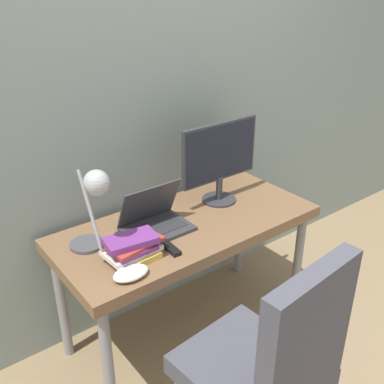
{
  "coord_description": "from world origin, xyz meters",
  "views": [
    {
      "loc": [
        -1.2,
        -1.29,
        1.85
      ],
      "look_at": [
        0.01,
        0.28,
        0.89
      ],
      "focal_mm": 42.0,
      "sensor_mm": 36.0,
      "label": 1
    }
  ],
  "objects_px": {
    "monitor": "(220,157)",
    "book_stack": "(132,248)",
    "laptop": "(155,220)",
    "desk_lamp": "(94,200)",
    "game_controller": "(131,273)",
    "office_chair": "(270,364)"
  },
  "relations": [
    {
      "from": "game_controller",
      "to": "desk_lamp",
      "type": "bearing_deg",
      "value": 100.56
    },
    {
      "from": "monitor",
      "to": "book_stack",
      "type": "xyz_separation_m",
      "value": [
        -0.67,
        -0.2,
        -0.2
      ]
    },
    {
      "from": "desk_lamp",
      "to": "office_chair",
      "type": "distance_m",
      "value": 0.95
    },
    {
      "from": "laptop",
      "to": "office_chair",
      "type": "bearing_deg",
      "value": -94.52
    },
    {
      "from": "laptop",
      "to": "game_controller",
      "type": "height_order",
      "value": "laptop"
    },
    {
      "from": "monitor",
      "to": "book_stack",
      "type": "distance_m",
      "value": 0.73
    },
    {
      "from": "monitor",
      "to": "office_chair",
      "type": "relative_size",
      "value": 0.47
    },
    {
      "from": "desk_lamp",
      "to": "office_chair",
      "type": "relative_size",
      "value": 0.42
    },
    {
      "from": "desk_lamp",
      "to": "laptop",
      "type": "bearing_deg",
      "value": 10.61
    },
    {
      "from": "monitor",
      "to": "desk_lamp",
      "type": "height_order",
      "value": "monitor"
    },
    {
      "from": "monitor",
      "to": "book_stack",
      "type": "height_order",
      "value": "monitor"
    },
    {
      "from": "book_stack",
      "to": "game_controller",
      "type": "relative_size",
      "value": 1.69
    },
    {
      "from": "office_chair",
      "to": "book_stack",
      "type": "distance_m",
      "value": 0.75
    },
    {
      "from": "laptop",
      "to": "desk_lamp",
      "type": "xyz_separation_m",
      "value": [
        -0.34,
        -0.06,
        0.24
      ]
    },
    {
      "from": "book_stack",
      "to": "game_controller",
      "type": "bearing_deg",
      "value": -124.37
    },
    {
      "from": "laptop",
      "to": "game_controller",
      "type": "xyz_separation_m",
      "value": [
        -0.3,
        -0.27,
        -0.03
      ]
    },
    {
      "from": "laptop",
      "to": "desk_lamp",
      "type": "bearing_deg",
      "value": -169.39
    },
    {
      "from": "monitor",
      "to": "office_chair",
      "type": "distance_m",
      "value": 1.12
    },
    {
      "from": "laptop",
      "to": "monitor",
      "type": "height_order",
      "value": "monitor"
    },
    {
      "from": "monitor",
      "to": "desk_lamp",
      "type": "relative_size",
      "value": 1.11
    },
    {
      "from": "laptop",
      "to": "office_chair",
      "type": "height_order",
      "value": "office_chair"
    },
    {
      "from": "desk_lamp",
      "to": "game_controller",
      "type": "height_order",
      "value": "desk_lamp"
    }
  ]
}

